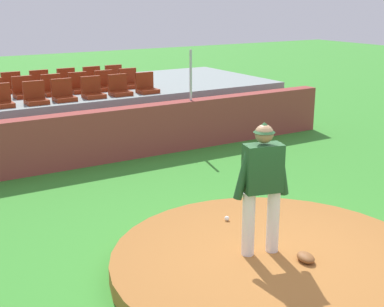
{
  "coord_description": "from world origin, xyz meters",
  "views": [
    {
      "loc": [
        -4.33,
        -4.98,
        3.54
      ],
      "look_at": [
        0.0,
        2.07,
        1.14
      ],
      "focal_mm": 50.62,
      "sensor_mm": 36.0,
      "label": 1
    }
  ],
  "objects_px": {
    "stadium_chair_9": "(79,86)",
    "baseball": "(227,218)",
    "stadium_chair_4": "(119,89)",
    "stadium_chair_8": "(53,89)",
    "stadium_chair_11": "(129,82)",
    "stadium_chair_5": "(146,86)",
    "stadium_chair_7": "(24,91)",
    "stadium_chair_14": "(41,84)",
    "pitcher": "(262,179)",
    "stadium_chair_15": "(68,81)",
    "stadium_chair_16": "(93,79)",
    "stadium_chair_1": "(35,97)",
    "stadium_chair_2": "(63,94)",
    "stadium_chair_3": "(93,91)",
    "stadium_chair_0": "(1,100)",
    "stadium_chair_10": "(105,84)",
    "stadium_chair_13": "(12,86)",
    "stadium_chair_17": "(115,78)",
    "fielding_glove": "(306,257)"
  },
  "relations": [
    {
      "from": "stadium_chair_2",
      "to": "stadium_chair_5",
      "type": "relative_size",
      "value": 1.0
    },
    {
      "from": "stadium_chair_5",
      "to": "stadium_chair_7",
      "type": "distance_m",
      "value": 2.96
    },
    {
      "from": "stadium_chair_5",
      "to": "stadium_chair_0",
      "type": "bearing_deg",
      "value": -0.65
    },
    {
      "from": "stadium_chair_5",
      "to": "stadium_chair_11",
      "type": "bearing_deg",
      "value": -88.82
    },
    {
      "from": "stadium_chair_2",
      "to": "stadium_chair_3",
      "type": "height_order",
      "value": "same"
    },
    {
      "from": "stadium_chair_5",
      "to": "stadium_chair_13",
      "type": "height_order",
      "value": "same"
    },
    {
      "from": "stadium_chair_9",
      "to": "stadium_chair_11",
      "type": "xyz_separation_m",
      "value": [
        1.4,
        0.03,
        0.0
      ]
    },
    {
      "from": "pitcher",
      "to": "stadium_chair_7",
      "type": "bearing_deg",
      "value": 111.14
    },
    {
      "from": "stadium_chair_2",
      "to": "stadium_chair_16",
      "type": "height_order",
      "value": "same"
    },
    {
      "from": "stadium_chair_0",
      "to": "stadium_chair_8",
      "type": "xyz_separation_m",
      "value": [
        1.44,
        0.87,
        0.0
      ]
    },
    {
      "from": "baseball",
      "to": "stadium_chair_9",
      "type": "height_order",
      "value": "stadium_chair_9"
    },
    {
      "from": "stadium_chair_5",
      "to": "pitcher",
      "type": "bearing_deg",
      "value": 74.97
    },
    {
      "from": "stadium_chair_8",
      "to": "stadium_chair_15",
      "type": "relative_size",
      "value": 1.0
    },
    {
      "from": "stadium_chair_5",
      "to": "stadium_chair_14",
      "type": "bearing_deg",
      "value": -40.5
    },
    {
      "from": "stadium_chair_4",
      "to": "fielding_glove",
      "type": "bearing_deg",
      "value": 83.89
    },
    {
      "from": "stadium_chair_3",
      "to": "stadium_chair_16",
      "type": "xyz_separation_m",
      "value": [
        0.72,
        1.77,
        0.0
      ]
    },
    {
      "from": "stadium_chair_4",
      "to": "stadium_chair_11",
      "type": "distance_m",
      "value": 1.15
    },
    {
      "from": "stadium_chair_4",
      "to": "stadium_chair_8",
      "type": "xyz_separation_m",
      "value": [
        -1.39,
        0.87,
        0.0
      ]
    },
    {
      "from": "stadium_chair_4",
      "to": "stadium_chair_3",
      "type": "bearing_deg",
      "value": -0.63
    },
    {
      "from": "stadium_chair_9",
      "to": "baseball",
      "type": "bearing_deg",
      "value": 88.24
    },
    {
      "from": "stadium_chair_7",
      "to": "stadium_chair_15",
      "type": "bearing_deg",
      "value": -147.62
    },
    {
      "from": "stadium_chair_1",
      "to": "stadium_chair_5",
      "type": "xyz_separation_m",
      "value": [
        2.8,
        -0.01,
        0.0
      ]
    },
    {
      "from": "stadium_chair_1",
      "to": "stadium_chair_15",
      "type": "relative_size",
      "value": 1.0
    },
    {
      "from": "stadium_chair_11",
      "to": "stadium_chair_9",
      "type": "bearing_deg",
      "value": 1.16
    },
    {
      "from": "fielding_glove",
      "to": "stadium_chair_14",
      "type": "distance_m",
      "value": 9.4
    },
    {
      "from": "stadium_chair_5",
      "to": "stadium_chair_7",
      "type": "xyz_separation_m",
      "value": [
        -2.81,
        0.95,
        0.0
      ]
    },
    {
      "from": "stadium_chair_14",
      "to": "stadium_chair_1",
      "type": "bearing_deg",
      "value": 70.06
    },
    {
      "from": "stadium_chair_15",
      "to": "stadium_chair_0",
      "type": "bearing_deg",
      "value": 40.0
    },
    {
      "from": "stadium_chair_1",
      "to": "stadium_chair_3",
      "type": "xyz_separation_m",
      "value": [
        1.38,
        0.04,
        0.0
      ]
    },
    {
      "from": "stadium_chair_5",
      "to": "stadium_chair_16",
      "type": "distance_m",
      "value": 1.95
    },
    {
      "from": "stadium_chair_2",
      "to": "stadium_chair_3",
      "type": "distance_m",
      "value": 0.72
    },
    {
      "from": "stadium_chair_11",
      "to": "stadium_chair_17",
      "type": "relative_size",
      "value": 1.0
    },
    {
      "from": "stadium_chair_5",
      "to": "stadium_chair_15",
      "type": "relative_size",
      "value": 1.0
    },
    {
      "from": "stadium_chair_3",
      "to": "stadium_chair_14",
      "type": "xyz_separation_m",
      "value": [
        -0.72,
        1.78,
        0.0
      ]
    },
    {
      "from": "stadium_chair_13",
      "to": "stadium_chair_17",
      "type": "distance_m",
      "value": 2.8
    },
    {
      "from": "stadium_chair_4",
      "to": "stadium_chair_13",
      "type": "bearing_deg",
      "value": -40.2
    },
    {
      "from": "stadium_chair_13",
      "to": "stadium_chair_2",
      "type": "bearing_deg",
      "value": 111.53
    },
    {
      "from": "stadium_chair_0",
      "to": "stadium_chair_10",
      "type": "relative_size",
      "value": 1.0
    },
    {
      "from": "baseball",
      "to": "stadium_chair_15",
      "type": "distance_m",
      "value": 7.78
    },
    {
      "from": "pitcher",
      "to": "stadium_chair_1",
      "type": "distance_m",
      "value": 7.05
    },
    {
      "from": "stadium_chair_9",
      "to": "stadium_chair_0",
      "type": "bearing_deg",
      "value": 22.51
    },
    {
      "from": "stadium_chair_0",
      "to": "stadium_chair_9",
      "type": "bearing_deg",
      "value": -157.49
    },
    {
      "from": "stadium_chair_8",
      "to": "baseball",
      "type": "bearing_deg",
      "value": 94.05
    },
    {
      "from": "stadium_chair_4",
      "to": "baseball",
      "type": "bearing_deg",
      "value": 81.25
    },
    {
      "from": "fielding_glove",
      "to": "stadium_chair_7",
      "type": "relative_size",
      "value": 0.6
    },
    {
      "from": "pitcher",
      "to": "stadium_chair_8",
      "type": "height_order",
      "value": "pitcher"
    },
    {
      "from": "stadium_chair_2",
      "to": "stadium_chair_11",
      "type": "distance_m",
      "value": 2.31
    },
    {
      "from": "pitcher",
      "to": "stadium_chair_3",
      "type": "distance_m",
      "value": 7.05
    },
    {
      "from": "stadium_chair_10",
      "to": "stadium_chair_17",
      "type": "height_order",
      "value": "same"
    },
    {
      "from": "stadium_chair_2",
      "to": "baseball",
      "type": "bearing_deg",
      "value": 94.92
    }
  ]
}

